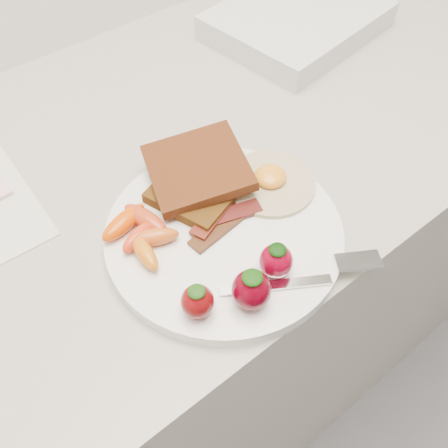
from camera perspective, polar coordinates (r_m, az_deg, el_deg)
counter at (r=1.04m, az=-4.69°, el=-9.92°), size 2.00×0.60×0.90m
plate at (r=0.57m, az=-0.00°, el=-1.18°), size 0.27×0.27×0.02m
toast_lower at (r=0.59m, az=-3.08°, el=3.94°), size 0.12×0.12×0.01m
toast_upper at (r=0.60m, az=-3.08°, el=6.47°), size 0.15×0.15×0.03m
fried_egg at (r=0.61m, az=5.31°, el=4.92°), size 0.14×0.14×0.02m
bacon_strips at (r=0.57m, az=-0.36°, el=0.67°), size 0.10×0.06×0.01m
baby_carrots at (r=0.56m, az=-9.54°, el=-0.86°), size 0.08×0.10×0.02m
strawberries at (r=0.50m, az=2.46°, el=-6.78°), size 0.13×0.06×0.05m
fork at (r=0.53m, az=10.24°, el=-5.61°), size 0.17×0.09×0.00m
appliance at (r=0.91m, az=8.37°, el=22.00°), size 0.30×0.25×0.04m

